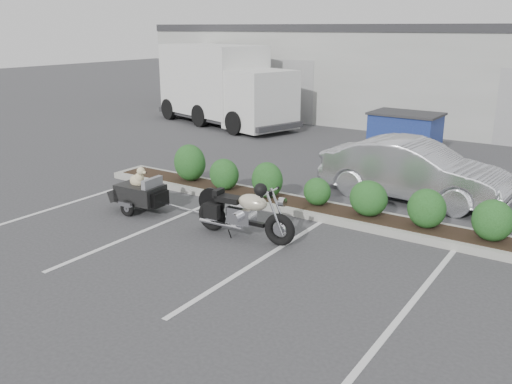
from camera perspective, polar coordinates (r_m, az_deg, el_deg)
The scene contains 8 objects.
ground at distance 10.58m, azimuth -3.27°, elevation -4.62°, with size 90.00×90.00×0.00m, color #38383A.
planter_kerb at distance 11.82m, azimuth 7.07°, elevation -1.98°, with size 12.00×1.00×0.15m, color #9E9E93.
building at distance 25.60m, azimuth 20.70°, elevation 11.69°, with size 26.00×10.00×4.00m, color #9EA099.
motorcycle at distance 10.31m, azimuth -1.31°, elevation -2.27°, with size 2.15×0.73×1.23m.
pet_trailer at distance 12.08m, azimuth -12.12°, elevation -0.04°, with size 1.72×0.96×1.02m.
sedan at distance 13.08m, azimuth 16.24°, elevation 2.18°, with size 1.48×4.25×1.40m, color silver.
dumpster at distance 17.52m, azimuth 15.39°, elevation 5.88°, with size 2.13×1.48×1.37m.
delivery_truck at distance 22.59m, azimuth -3.40°, elevation 10.96°, with size 7.30×4.06×3.19m.
Camera 1 is at (5.97, -7.82, 3.89)m, focal length 38.00 mm.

